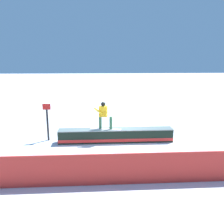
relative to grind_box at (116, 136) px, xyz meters
name	(u,v)px	position (x,y,z in m)	size (l,w,h in m)	color
ground_plane	(116,142)	(0.00, 0.00, -0.31)	(120.00, 120.00, 0.00)	white
grind_box	(116,136)	(0.00, 0.00, 0.00)	(5.80, 0.62, 0.69)	black
snowboarder	(104,115)	(0.61, -0.02, 1.13)	(1.61, 0.64, 1.39)	silver
safety_fence	(126,169)	(0.00, 4.08, 0.24)	(13.64, 0.06, 1.10)	red
trail_marker	(47,121)	(3.50, -0.46, 0.73)	(0.40, 0.10, 1.94)	#262628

